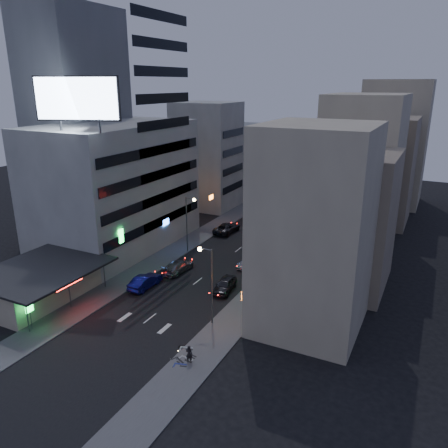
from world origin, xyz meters
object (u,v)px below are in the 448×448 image
Objects in this scene: scooter_blue at (187,359)px; scooter_black_b at (197,352)px; scooter_black_a at (184,358)px; scooter_silver_a at (194,354)px; parked_car_left at (227,228)px; person at (189,354)px; parked_car_right_far at (292,234)px; road_car_blue at (145,281)px; parked_car_right_mid at (248,262)px; parked_car_right_near at (225,285)px; road_car_silver at (178,266)px; scooter_silver_b at (193,342)px.

scooter_blue is 1.03× the size of scooter_black_b.
scooter_blue is (0.32, -0.04, -0.01)m from scooter_black_a.
scooter_silver_a reaches higher than scooter_black_a.
person reaches higher than parked_car_left.
parked_car_right_far is 35.41m from scooter_black_a.
parked_car_left reaches higher than scooter_black_b.
person is 0.44m from scooter_blue.
road_car_blue is 2.99× the size of scooter_black_b.
parked_car_right_near is at bearing -80.88° from parked_car_right_mid.
road_car_blue is at bearing -111.44° from parked_car_right_far.
parked_car_right_mid is 22.14m from scooter_black_a.
parked_car_left is at bearing -81.46° from person.
road_car_silver is 2.92× the size of scooter_silver_b.
scooter_black_a is 0.33m from scooter_blue.
parked_car_right_near is 2.79× the size of person.
parked_car_left is at bearing 4.70° from scooter_blue.
parked_car_left is at bearing 133.70° from parked_car_right_mid.
road_car_silver is at bearing -67.18° from person.
road_car_blue is at bearing -52.49° from person.
parked_car_right_near reaches higher than road_car_silver.
parked_car_right_far is 35.47m from scooter_blue.
parked_car_right_far is (1.70, 13.51, 0.09)m from parked_car_right_mid.
scooter_blue reaches higher than scooter_black_b.
scooter_black_a is at bearing -83.65° from parked_car_right_near.
parked_car_right_mid is at bearing 34.05° from scooter_black_a.
road_car_silver is at bearing -114.70° from parked_car_right_far.
person reaches higher than scooter_silver_b.
parked_car_left is at bearing 45.11° from scooter_black_a.
person is 0.92× the size of scooter_silver_b.
parked_car_right_mid is 2.37× the size of scooter_black_b.
parked_car_right_mid is at bearing -6.03° from scooter_blue.
scooter_black_a is at bearing 66.36° from scooter_blue.
person is 0.98× the size of scooter_blue.
road_car_blue is 2.71× the size of scooter_silver_b.
scooter_silver_a is at bearing -11.67° from scooter_black_a.
parked_car_left is 22.44m from road_car_blue.
road_car_blue is 2.95× the size of person.
scooter_black_a is at bearing 174.36° from scooter_silver_b.
parked_car_right_mid is 20.98m from scooter_black_b.
parked_car_right_near is at bearing 166.07° from road_car_silver.
scooter_blue is at bearing -73.92° from parked_car_right_mid.
parked_car_right_far reaches higher than scooter_black_b.
parked_car_right_mid is 22.23m from scooter_blue.
scooter_silver_b is (-1.00, 1.64, -0.04)m from scooter_silver_a.
parked_car_left is 3.48× the size of scooter_black_b.
road_car_silver is (1.04, 5.65, -0.04)m from road_car_blue.
scooter_blue is at bearing 173.11° from scooter_silver_a.
scooter_silver_a is at bearing -125.27° from person.
scooter_black_a is at bearing 139.39° from road_car_blue.
parked_car_right_near reaches higher than parked_car_right_far.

